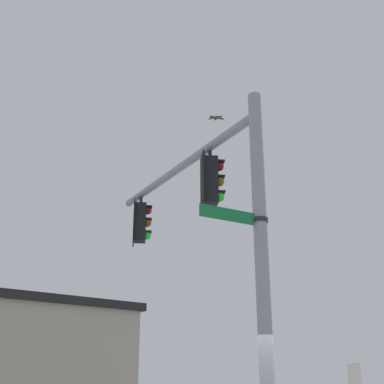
{
  "coord_description": "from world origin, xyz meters",
  "views": [
    {
      "loc": [
        8.83,
        -2.12,
        1.75
      ],
      "look_at": [
        -2.22,
        -1.0,
        5.8
      ],
      "focal_mm": 49.19,
      "sensor_mm": 36.0,
      "label": 1
    }
  ],
  "objects_px": {
    "traffic_light_mid_inner": "(141,222)",
    "bird_flying": "(216,118)",
    "street_name_sign": "(243,217)",
    "traffic_light_nearest_pole": "(211,181)"
  },
  "relations": [
    {
      "from": "traffic_light_mid_inner",
      "to": "traffic_light_nearest_pole",
      "type": "bearing_deg",
      "value": 24.17
    },
    {
      "from": "traffic_light_mid_inner",
      "to": "bird_flying",
      "type": "xyz_separation_m",
      "value": [
        0.55,
        2.0,
        2.97
      ]
    },
    {
      "from": "traffic_light_mid_inner",
      "to": "street_name_sign",
      "type": "bearing_deg",
      "value": 19.86
    },
    {
      "from": "traffic_light_nearest_pole",
      "to": "traffic_light_mid_inner",
      "type": "xyz_separation_m",
      "value": [
        -3.24,
        -1.46,
        0.0
      ]
    },
    {
      "from": "street_name_sign",
      "to": "bird_flying",
      "type": "xyz_separation_m",
      "value": [
        -4.35,
        0.23,
        4.28
      ]
    },
    {
      "from": "street_name_sign",
      "to": "bird_flying",
      "type": "distance_m",
      "value": 6.11
    },
    {
      "from": "traffic_light_nearest_pole",
      "to": "traffic_light_mid_inner",
      "type": "bearing_deg",
      "value": -155.83
    },
    {
      "from": "street_name_sign",
      "to": "bird_flying",
      "type": "height_order",
      "value": "bird_flying"
    },
    {
      "from": "street_name_sign",
      "to": "traffic_light_mid_inner",
      "type": "bearing_deg",
      "value": -160.14
    },
    {
      "from": "traffic_light_nearest_pole",
      "to": "bird_flying",
      "type": "xyz_separation_m",
      "value": [
        -2.69,
        0.54,
        2.97
      ]
    }
  ]
}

